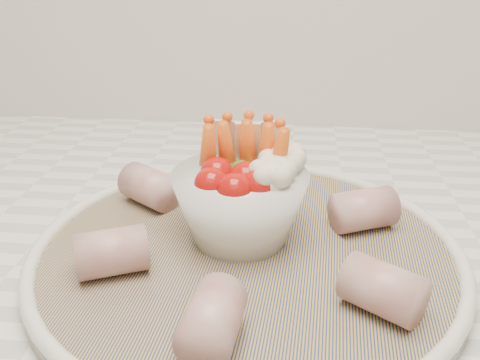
# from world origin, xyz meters

# --- Properties ---
(serving_platter) EXTENTS (0.38, 0.38, 0.02)m
(serving_platter) POSITION_xyz_m (-0.09, 1.39, 0.93)
(serving_platter) COLOR navy
(serving_platter) RESTS_ON kitchen_counter
(veggie_bowl) EXTENTS (0.11, 0.11, 0.10)m
(veggie_bowl) POSITION_xyz_m (-0.10, 1.41, 0.97)
(veggie_bowl) COLOR white
(veggie_bowl) RESTS_ON serving_platter
(cured_meat_rolls) EXTENTS (0.26, 0.29, 0.04)m
(cured_meat_rolls) POSITION_xyz_m (-0.09, 1.39, 0.95)
(cured_meat_rolls) COLOR #A54B4E
(cured_meat_rolls) RESTS_ON serving_platter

